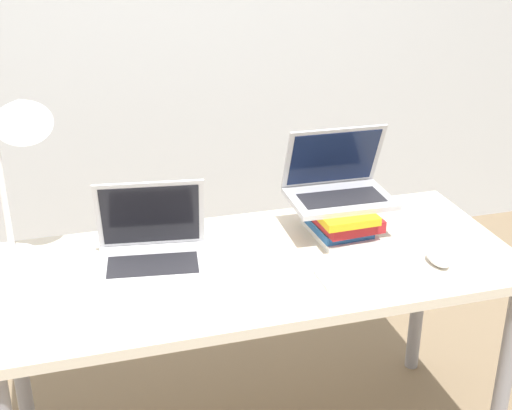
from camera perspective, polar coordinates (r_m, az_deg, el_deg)
The scene contains 7 objects.
desk at distance 2.11m, azimuth -0.13°, elevation -6.45°, with size 1.54×0.66×0.71m.
laptop_left at distance 2.07m, azimuth -8.31°, elevation -3.42°, with size 0.34×0.29×0.25m.
book_stack at distance 2.22m, azimuth 6.65°, elevation -1.07°, with size 0.20×0.28×0.11m.
laptop_on_books at distance 2.22m, azimuth 6.55°, elevation 1.64°, with size 0.32×0.24×0.23m.
wireless_keyboard at distance 2.02m, azimuth 8.66°, elevation -5.50°, with size 0.26×0.11×0.01m.
mouse at distance 2.12m, azimuth 14.39°, elevation -4.15°, with size 0.06×0.10×0.04m.
desk_lamp at distance 2.02m, azimuth -18.41°, elevation 5.64°, with size 0.23×0.20×0.54m.
Camera 1 is at (-0.50, -1.42, 1.70)m, focal length 50.00 mm.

